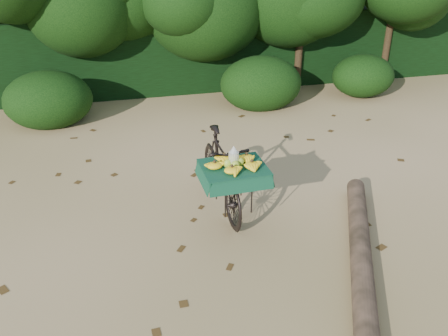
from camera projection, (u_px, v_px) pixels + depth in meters
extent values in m
plane|color=tan|center=(252.00, 215.00, 6.72)|extent=(80.00, 80.00, 0.00)
imported|color=black|center=(221.00, 172.00, 6.67)|extent=(0.59, 1.90, 1.13)
cube|color=black|center=(234.00, 168.00, 5.99)|extent=(0.42, 0.51, 0.03)
cube|color=#134829|center=(234.00, 167.00, 5.98)|extent=(0.84, 0.71, 0.01)
ellipsoid|color=#94AB29|center=(240.00, 162.00, 5.97)|extent=(0.11, 0.09, 0.12)
ellipsoid|color=#94AB29|center=(232.00, 160.00, 6.01)|extent=(0.11, 0.09, 0.12)
ellipsoid|color=#94AB29|center=(228.00, 163.00, 5.93)|extent=(0.11, 0.09, 0.12)
ellipsoid|color=#94AB29|center=(235.00, 165.00, 5.89)|extent=(0.11, 0.09, 0.12)
cylinder|color=#EAE5C6|center=(234.00, 159.00, 5.94)|extent=(0.13, 0.13, 0.17)
cylinder|color=brown|center=(361.00, 259.00, 5.64)|extent=(1.78, 3.33, 0.26)
cube|color=black|center=(179.00, 49.00, 11.73)|extent=(26.00, 1.80, 1.80)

